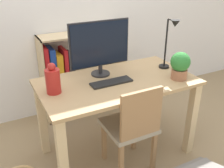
{
  "coord_description": "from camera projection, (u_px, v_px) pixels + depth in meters",
  "views": [
    {
      "loc": [
        -0.98,
        -1.81,
        1.71
      ],
      "look_at": [
        0.0,
        0.1,
        0.69
      ],
      "focal_mm": 42.0,
      "sensor_mm": 36.0,
      "label": 1
    }
  ],
  "objects": [
    {
      "name": "desk_lamp",
      "position": [
        170.0,
        40.0,
        2.37
      ],
      "size": [
        0.1,
        0.19,
        0.47
      ],
      "color": "black",
      "rests_on": "desk"
    },
    {
      "name": "monitor",
      "position": [
        100.0,
        46.0,
        2.27
      ],
      "size": [
        0.56,
        0.17,
        0.49
      ],
      "color": "#232326",
      "rests_on": "desk"
    },
    {
      "name": "wall_back",
      "position": [
        73.0,
        1.0,
        2.88
      ],
      "size": [
        8.0,
        0.05,
        2.6
      ],
      "color": "white",
      "rests_on": "ground_plane"
    },
    {
      "name": "bookshelf",
      "position": [
        68.0,
        79.0,
        3.03
      ],
      "size": [
        0.98,
        0.28,
        0.98
      ],
      "color": "#D8BC8C",
      "rests_on": "ground_plane"
    },
    {
      "name": "keyboard",
      "position": [
        111.0,
        82.0,
        2.21
      ],
      "size": [
        0.36,
        0.11,
        0.02
      ],
      "color": "black",
      "rests_on": "desk"
    },
    {
      "name": "desk",
      "position": [
        117.0,
        95.0,
        2.33
      ],
      "size": [
        1.35,
        0.74,
        0.76
      ],
      "color": "tan",
      "rests_on": "ground_plane"
    },
    {
      "name": "potted_plant",
      "position": [
        180.0,
        65.0,
        2.25
      ],
      "size": [
        0.17,
        0.17,
        0.24
      ],
      "color": "#9E6647",
      "rests_on": "desk"
    },
    {
      "name": "chair",
      "position": [
        133.0,
        125.0,
        2.18
      ],
      "size": [
        0.4,
        0.4,
        0.84
      ],
      "rotation": [
        0.0,
        0.0,
        -0.08
      ],
      "color": "#9E937F",
      "rests_on": "ground_plane"
    },
    {
      "name": "ground_plane",
      "position": [
        117.0,
        150.0,
        2.59
      ],
      "size": [
        10.0,
        10.0,
        0.0
      ],
      "primitive_type": "plane",
      "color": "#997F5B"
    },
    {
      "name": "vase",
      "position": [
        53.0,
        80.0,
        2.01
      ],
      "size": [
        0.11,
        0.11,
        0.25
      ],
      "color": "#B2231E",
      "rests_on": "desk"
    }
  ]
}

